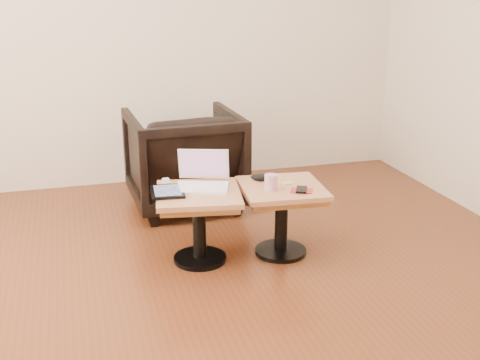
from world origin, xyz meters
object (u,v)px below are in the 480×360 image
object	(u,v)px
side_table_right	(282,203)
side_table_left	(199,209)
laptop	(203,180)
striped_cup	(271,182)
armchair	(184,159)

from	to	relation	value
side_table_right	side_table_left	bearing A→B (deg)	-179.28
side_table_left	laptop	distance (m)	0.18
side_table_right	striped_cup	xyz separation A→B (m)	(-0.09, -0.06, 0.16)
side_table_left	armchair	distance (m)	0.97
striped_cup	armchair	world-z (taller)	armchair
side_table_left	laptop	xyz separation A→B (m)	(0.04, 0.08, 0.16)
armchair	side_table_right	bearing A→B (deg)	110.05
laptop	armchair	bearing A→B (deg)	104.47
striped_cup	armchair	size ratio (longest dim) A/B	0.12
laptop	armchair	world-z (taller)	armchair
laptop	striped_cup	bearing A→B (deg)	-7.19
side_table_left	side_table_right	bearing A→B (deg)	5.19
side_table_left	striped_cup	bearing A→B (deg)	-3.08
side_table_right	striped_cup	size ratio (longest dim) A/B	5.46
side_table_left	armchair	world-z (taller)	armchair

